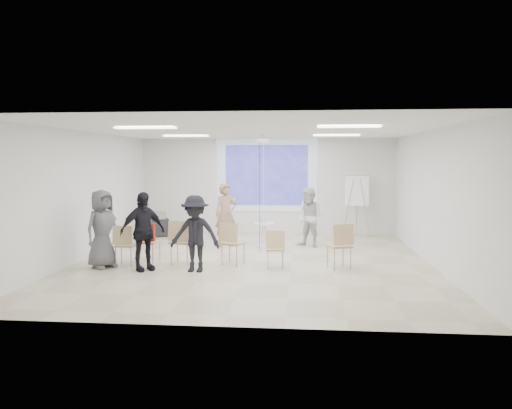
# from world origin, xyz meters

# --- Properties ---
(floor) EXTENTS (8.00, 9.00, 0.10)m
(floor) POSITION_xyz_m (0.00, 0.00, -0.05)
(floor) COLOR beige
(floor) RESTS_ON ground
(ceiling) EXTENTS (8.00, 9.00, 0.10)m
(ceiling) POSITION_xyz_m (0.00, 0.00, 3.05)
(ceiling) COLOR white
(ceiling) RESTS_ON wall_back
(wall_back) EXTENTS (8.00, 0.10, 3.00)m
(wall_back) POSITION_xyz_m (0.00, 4.55, 1.50)
(wall_back) COLOR silver
(wall_back) RESTS_ON floor
(wall_left) EXTENTS (0.10, 9.00, 3.00)m
(wall_left) POSITION_xyz_m (-4.05, 0.00, 1.50)
(wall_left) COLOR silver
(wall_left) RESTS_ON floor
(wall_right) EXTENTS (0.10, 9.00, 3.00)m
(wall_right) POSITION_xyz_m (4.05, 0.00, 1.50)
(wall_right) COLOR silver
(wall_right) RESTS_ON floor
(projection_halo) EXTENTS (3.20, 0.01, 2.30)m
(projection_halo) POSITION_xyz_m (0.00, 4.49, 1.85)
(projection_halo) COLOR silver
(projection_halo) RESTS_ON wall_back
(projection_image) EXTENTS (2.60, 0.01, 1.90)m
(projection_image) POSITION_xyz_m (0.00, 4.47, 1.85)
(projection_image) COLOR #3432AB
(projection_image) RESTS_ON wall_back
(pedestal_table) EXTENTS (0.64, 0.64, 0.66)m
(pedestal_table) POSITION_xyz_m (0.11, 2.01, 0.37)
(pedestal_table) COLOR white
(pedestal_table) RESTS_ON floor
(player_left) EXTENTS (0.85, 0.76, 1.94)m
(player_left) POSITION_xyz_m (-0.92, 1.95, 0.97)
(player_left) COLOR tan
(player_left) RESTS_ON floor
(player_right) EXTENTS (1.09, 1.04, 1.77)m
(player_right) POSITION_xyz_m (1.33, 2.09, 0.88)
(player_right) COLOR silver
(player_right) RESTS_ON floor
(controller_left) EXTENTS (0.09, 0.12, 0.04)m
(controller_left) POSITION_xyz_m (-0.74, 2.20, 1.28)
(controller_left) COLOR white
(controller_left) RESTS_ON player_left
(controller_right) EXTENTS (0.09, 0.11, 0.04)m
(controller_right) POSITION_xyz_m (1.15, 2.34, 1.19)
(controller_right) COLOR white
(controller_right) RESTS_ON player_right
(chair_far_left) EXTENTS (0.43, 0.47, 0.92)m
(chair_far_left) POSITION_xyz_m (-2.75, -0.78, 0.54)
(chair_far_left) COLOR tan
(chair_far_left) RESTS_ON floor
(chair_left_mid) EXTENTS (0.51, 0.53, 0.91)m
(chair_left_mid) POSITION_xyz_m (-2.38, -0.29, 0.54)
(chair_left_mid) COLOR tan
(chair_left_mid) RESTS_ON floor
(chair_left_inner) EXTENTS (0.53, 0.56, 1.00)m
(chair_left_inner) POSITION_xyz_m (-1.57, -0.48, 0.59)
(chair_left_inner) COLOR tan
(chair_left_inner) RESTS_ON floor
(chair_center) EXTENTS (0.59, 0.61, 0.97)m
(chair_center) POSITION_xyz_m (-0.44, -0.43, 0.57)
(chair_center) COLOR tan
(chair_center) RESTS_ON floor
(chair_right_inner) EXTENTS (0.42, 0.45, 0.84)m
(chair_right_inner) POSITION_xyz_m (0.55, -0.74, 0.50)
(chair_right_inner) COLOR tan
(chair_right_inner) RESTS_ON floor
(chair_right_far) EXTENTS (0.61, 0.63, 0.99)m
(chair_right_far) POSITION_xyz_m (1.95, -0.64, 0.58)
(chair_right_far) COLOR tan
(chair_right_far) RESTS_ON floor
(red_jacket) EXTENTS (0.43, 0.18, 0.40)m
(red_jacket) POSITION_xyz_m (-2.37, -0.43, 0.72)
(red_jacket) COLOR maroon
(red_jacket) RESTS_ON chair_left_mid
(laptop) EXTENTS (0.40, 0.31, 0.03)m
(laptop) POSITION_xyz_m (-1.56, -0.37, 0.54)
(laptop) COLOR black
(laptop) RESTS_ON chair_left_inner
(audience_left) EXTENTS (1.28, 1.24, 1.92)m
(audience_left) POSITION_xyz_m (-2.23, -1.11, 0.96)
(audience_left) COLOR black
(audience_left) RESTS_ON floor
(audience_mid) EXTENTS (1.22, 0.72, 1.82)m
(audience_mid) POSITION_xyz_m (-1.10, -1.12, 0.91)
(audience_mid) COLOR black
(audience_mid) RESTS_ON floor
(audience_outer) EXTENTS (0.99, 1.11, 1.90)m
(audience_outer) POSITION_xyz_m (-3.18, -0.92, 0.95)
(audience_outer) COLOR #5B5B60
(audience_outer) RESTS_ON floor
(flipchart_easel) EXTENTS (0.83, 0.64, 1.93)m
(flipchart_easel) POSITION_xyz_m (2.77, 3.91, 1.43)
(flipchart_easel) COLOR gray
(flipchart_easel) RESTS_ON floor
(av_cart) EXTENTS (0.62, 0.56, 0.76)m
(av_cart) POSITION_xyz_m (-3.20, 3.55, 0.35)
(av_cart) COLOR black
(av_cart) RESTS_ON floor
(ceiling_projector) EXTENTS (0.30, 0.25, 3.00)m
(ceiling_projector) POSITION_xyz_m (0.10, 1.49, 2.69)
(ceiling_projector) COLOR white
(ceiling_projector) RESTS_ON ceiling
(fluor_panel_nw) EXTENTS (1.20, 0.30, 0.02)m
(fluor_panel_nw) POSITION_xyz_m (-2.00, 2.00, 2.97)
(fluor_panel_nw) COLOR white
(fluor_panel_nw) RESTS_ON ceiling
(fluor_panel_ne) EXTENTS (1.20, 0.30, 0.02)m
(fluor_panel_ne) POSITION_xyz_m (2.00, 2.00, 2.97)
(fluor_panel_ne) COLOR white
(fluor_panel_ne) RESTS_ON ceiling
(fluor_panel_sw) EXTENTS (1.20, 0.30, 0.02)m
(fluor_panel_sw) POSITION_xyz_m (-2.00, -1.50, 2.97)
(fluor_panel_sw) COLOR white
(fluor_panel_sw) RESTS_ON ceiling
(fluor_panel_se) EXTENTS (1.20, 0.30, 0.02)m
(fluor_panel_se) POSITION_xyz_m (2.00, -1.50, 2.97)
(fluor_panel_se) COLOR white
(fluor_panel_se) RESTS_ON ceiling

